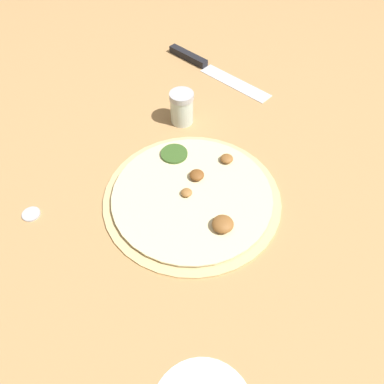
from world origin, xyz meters
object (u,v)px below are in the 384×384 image
object	(u,v)px
pizza	(193,196)
knife	(202,64)
spice_jar	(182,107)
loose_cap	(31,214)

from	to	relation	value
pizza	knife	size ratio (longest dim) A/B	1.31
knife	spice_jar	world-z (taller)	spice_jar
spice_jar	loose_cap	size ratio (longest dim) A/B	2.27
loose_cap	spice_jar	bearing A→B (deg)	-49.09
spice_jar	knife	bearing A→B (deg)	-15.74
knife	spice_jar	distance (m)	0.23
knife	loose_cap	xyz separation A→B (m)	(-0.46, 0.34, -0.00)
spice_jar	loose_cap	world-z (taller)	spice_jar
pizza	spice_jar	bearing A→B (deg)	2.72
spice_jar	loose_cap	xyz separation A→B (m)	(-0.24, 0.28, -0.03)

